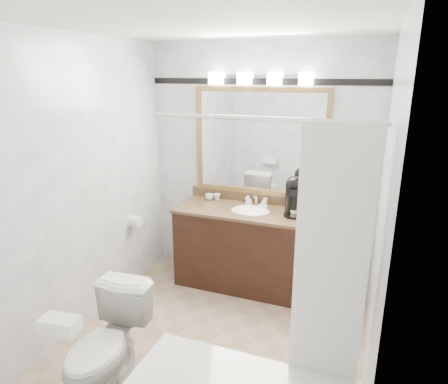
% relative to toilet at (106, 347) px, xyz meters
% --- Properties ---
extents(room, '(2.42, 2.62, 2.52)m').
position_rel_toilet_xyz_m(room, '(0.48, 0.75, 0.88)').
color(room, tan).
rests_on(room, ground).
extents(vanity, '(1.53, 0.58, 0.97)m').
position_rel_toilet_xyz_m(vanity, '(0.48, 1.77, 0.07)').
color(vanity, black).
rests_on(vanity, ground).
extents(mirror, '(1.40, 0.04, 1.10)m').
position_rel_toilet_xyz_m(mirror, '(0.48, 2.04, 1.13)').
color(mirror, olive).
rests_on(mirror, room).
extents(vanity_light_bar, '(1.02, 0.14, 0.12)m').
position_rel_toilet_xyz_m(vanity_light_bar, '(0.48, 1.98, 1.76)').
color(vanity_light_bar, silver).
rests_on(vanity_light_bar, room).
extents(accent_stripe, '(2.40, 0.01, 0.06)m').
position_rel_toilet_xyz_m(accent_stripe, '(0.48, 2.05, 1.73)').
color(accent_stripe, black).
rests_on(accent_stripe, room).
extents(tp_roll, '(0.11, 0.12, 0.12)m').
position_rel_toilet_xyz_m(tp_roll, '(-0.66, 1.42, 0.33)').
color(tp_roll, white).
rests_on(tp_roll, room).
extents(toilet, '(0.48, 0.76, 0.75)m').
position_rel_toilet_xyz_m(toilet, '(0.00, 0.00, 0.00)').
color(toilet, white).
rests_on(toilet, ground).
extents(tissue_box, '(0.23, 0.15, 0.09)m').
position_rel_toilet_xyz_m(tissue_box, '(0.00, -0.37, 0.42)').
color(tissue_box, white).
rests_on(tissue_box, toilet).
extents(coffee_maker, '(0.20, 0.25, 0.38)m').
position_rel_toilet_xyz_m(coffee_maker, '(0.91, 1.81, 0.67)').
color(coffee_maker, black).
rests_on(coffee_maker, vanity).
extents(cup_left, '(0.09, 0.09, 0.07)m').
position_rel_toilet_xyz_m(cup_left, '(-0.05, 1.94, 0.51)').
color(cup_left, white).
rests_on(cup_left, vanity).
extents(cup_right, '(0.08, 0.08, 0.07)m').
position_rel_toilet_xyz_m(cup_right, '(0.04, 1.97, 0.51)').
color(cup_right, white).
rests_on(cup_right, vanity).
extents(soap_bottle_a, '(0.06, 0.06, 0.10)m').
position_rel_toilet_xyz_m(soap_bottle_a, '(0.42, 1.90, 0.53)').
color(soap_bottle_a, white).
rests_on(soap_bottle_a, vanity).
extents(soap_bottle_b, '(0.07, 0.07, 0.08)m').
position_rel_toilet_xyz_m(soap_bottle_b, '(0.57, 1.95, 0.52)').
color(soap_bottle_b, white).
rests_on(soap_bottle_b, vanity).
extents(soap_bar, '(0.09, 0.06, 0.03)m').
position_rel_toilet_xyz_m(soap_bar, '(0.58, 1.89, 0.49)').
color(soap_bar, beige).
rests_on(soap_bar, vanity).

